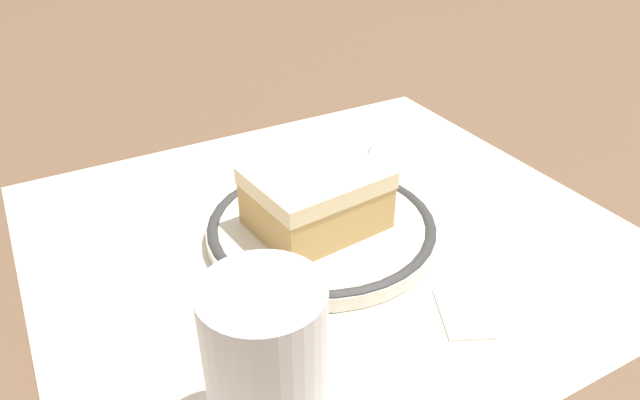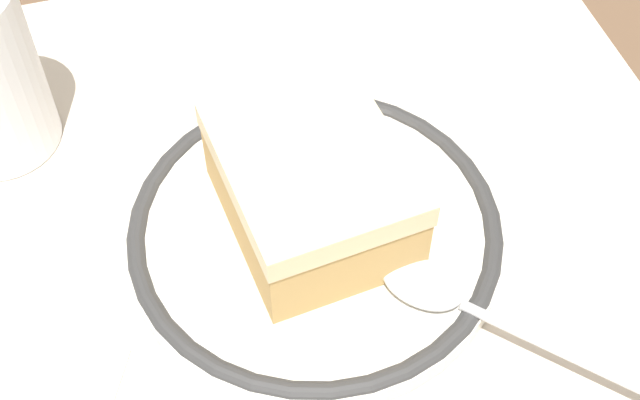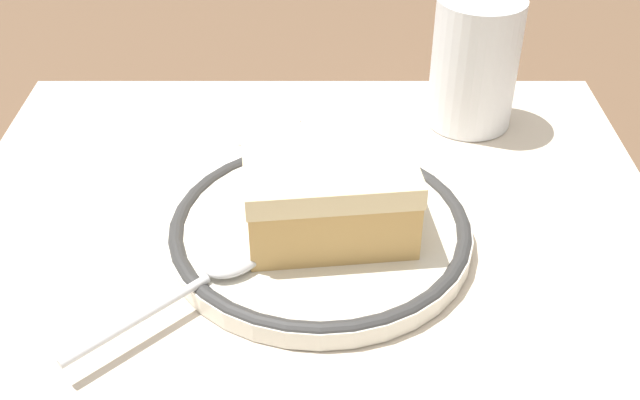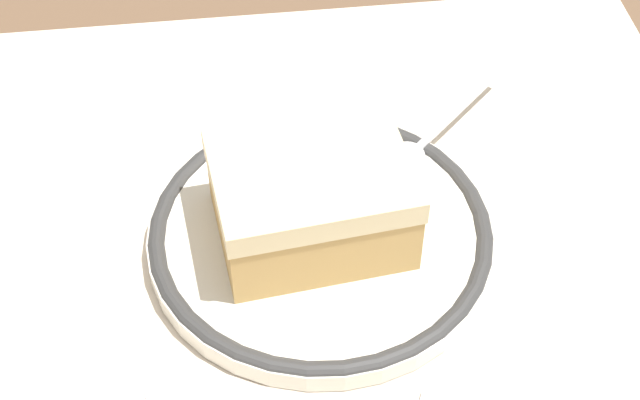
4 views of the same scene
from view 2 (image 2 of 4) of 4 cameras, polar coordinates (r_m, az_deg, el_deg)
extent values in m
plane|color=brown|center=(0.43, -0.07, -3.44)|extent=(2.40, 2.40, 0.00)
cube|color=beige|center=(0.43, -0.07, -3.39)|extent=(0.45, 0.42, 0.00)
cylinder|color=silver|center=(0.43, 0.00, -2.08)|extent=(0.18, 0.18, 0.01)
torus|color=#333333|center=(0.43, 0.00, -1.83)|extent=(0.18, 0.18, 0.01)
cube|color=tan|center=(0.42, -0.47, 0.26)|extent=(0.10, 0.09, 0.04)
cube|color=beige|center=(0.40, -0.49, 2.43)|extent=(0.11, 0.09, 0.01)
ellipsoid|color=silver|center=(0.41, 6.62, -5.31)|extent=(0.05, 0.05, 0.01)
cylinder|color=silver|center=(0.40, 14.93, -9.24)|extent=(0.07, 0.07, 0.01)
cube|color=white|center=(0.41, -16.11, -10.50)|extent=(0.05, 0.06, 0.01)
camera|label=1|loc=(0.51, -54.35, 24.91)|focal=32.99mm
camera|label=3|loc=(0.50, 53.30, 29.04)|focal=43.42mm
camera|label=4|loc=(0.38, -73.55, 27.54)|focal=53.27mm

